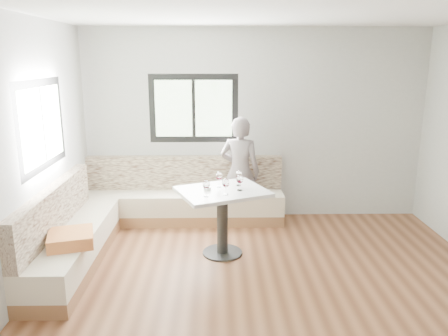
% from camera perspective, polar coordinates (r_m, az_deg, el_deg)
% --- Properties ---
extents(room, '(5.01, 5.01, 2.81)m').
position_cam_1_polar(room, '(4.12, 5.82, 0.72)').
color(room, brown).
rests_on(room, ground).
extents(banquette, '(2.90, 2.80, 0.95)m').
position_cam_1_polar(banquette, '(5.97, -10.87, -6.00)').
color(banquette, brown).
rests_on(banquette, ground).
extents(table, '(1.23, 1.12, 0.83)m').
position_cam_1_polar(table, '(5.31, -0.21, -5.02)').
color(table, black).
rests_on(table, ground).
extents(person, '(0.65, 0.51, 1.58)m').
position_cam_1_polar(person, '(6.24, 2.09, -0.47)').
color(person, slate).
rests_on(person, ground).
extents(olive_ramekin, '(0.09, 0.09, 0.04)m').
position_cam_1_polar(olive_ramekin, '(5.25, -2.20, -2.66)').
color(olive_ramekin, white).
rests_on(olive_ramekin, table).
extents(wine_glass_a, '(0.09, 0.09, 0.19)m').
position_cam_1_polar(wine_glass_a, '(4.97, -2.32, -2.26)').
color(wine_glass_a, white).
rests_on(wine_glass_a, table).
extents(wine_glass_b, '(0.09, 0.09, 0.19)m').
position_cam_1_polar(wine_glass_b, '(5.03, 0.23, -2.04)').
color(wine_glass_b, white).
rests_on(wine_glass_b, table).
extents(wine_glass_c, '(0.09, 0.09, 0.19)m').
position_cam_1_polar(wine_glass_c, '(5.19, 2.07, -1.54)').
color(wine_glass_c, white).
rests_on(wine_glass_c, table).
extents(wine_glass_d, '(0.09, 0.09, 0.19)m').
position_cam_1_polar(wine_glass_d, '(5.34, -0.65, -1.09)').
color(wine_glass_d, white).
rests_on(wine_glass_d, table).
extents(wine_glass_e, '(0.09, 0.09, 0.19)m').
position_cam_1_polar(wine_glass_e, '(5.39, 1.94, -0.94)').
color(wine_glass_e, white).
rests_on(wine_glass_e, table).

